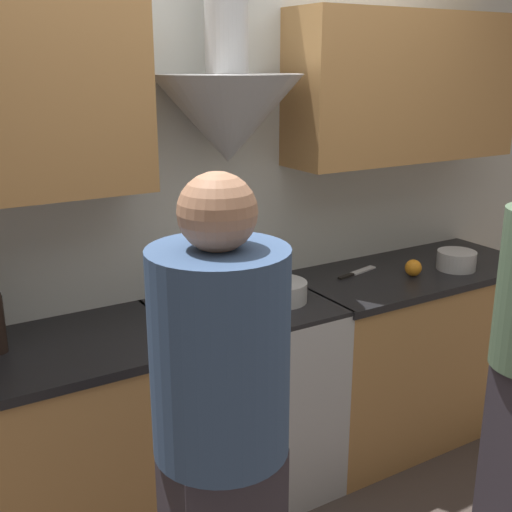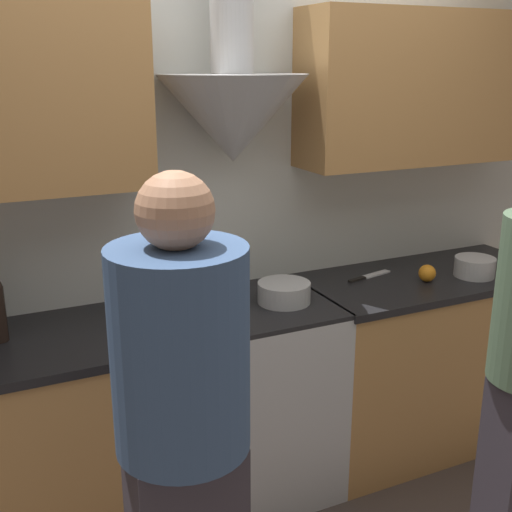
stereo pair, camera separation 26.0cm
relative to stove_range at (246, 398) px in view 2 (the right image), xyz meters
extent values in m
cube|color=silver|center=(0.00, 0.33, 0.84)|extent=(8.40, 0.06, 2.60)
cone|color=#B7BABC|center=(0.00, 0.13, 1.23)|extent=(0.63, 0.63, 0.36)
cube|color=#B27F47|center=(1.00, 0.15, 1.34)|extent=(1.26, 0.32, 0.70)
cube|color=#B27F47|center=(-0.92, 0.00, -0.02)|extent=(1.11, 0.60, 0.88)
cube|color=black|center=(-0.92, 0.00, 0.43)|extent=(1.13, 0.62, 0.03)
cube|color=#B27F47|center=(1.00, 0.00, -0.02)|extent=(1.26, 0.60, 0.88)
cube|color=black|center=(1.00, 0.00, 0.43)|extent=(1.29, 0.62, 0.03)
cube|color=#B7BABC|center=(0.00, 0.00, -0.01)|extent=(0.74, 0.60, 0.89)
cube|color=black|center=(0.00, -0.30, -0.05)|extent=(0.52, 0.01, 0.40)
cube|color=black|center=(0.00, 0.00, 0.44)|extent=(0.74, 0.60, 0.02)
cube|color=#B7BABC|center=(0.00, 0.27, 0.38)|extent=(0.74, 0.06, 0.10)
cylinder|color=#B7BABC|center=(-0.17, 0.00, 0.52)|extent=(0.24, 0.24, 0.14)
cylinder|color=#B7BABC|center=(0.17, -0.04, 0.50)|extent=(0.23, 0.23, 0.09)
sphere|color=orange|center=(0.91, -0.08, 0.49)|extent=(0.08, 0.08, 0.08)
cylinder|color=#B7BABC|center=(1.18, -0.12, 0.50)|extent=(0.19, 0.19, 0.09)
cube|color=silver|center=(0.75, 0.10, 0.46)|extent=(0.17, 0.07, 0.01)
cube|color=black|center=(0.62, 0.07, 0.46)|extent=(0.11, 0.04, 0.01)
cylinder|color=#38517A|center=(-0.59, -0.91, 0.74)|extent=(0.36, 0.36, 0.56)
sphere|color=#AD7A5B|center=(-0.59, -0.91, 1.11)|extent=(0.20, 0.20, 0.20)
camera|label=1|loc=(-1.29, -2.24, 1.46)|focal=45.00mm
camera|label=2|loc=(-1.06, -2.36, 1.46)|focal=45.00mm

